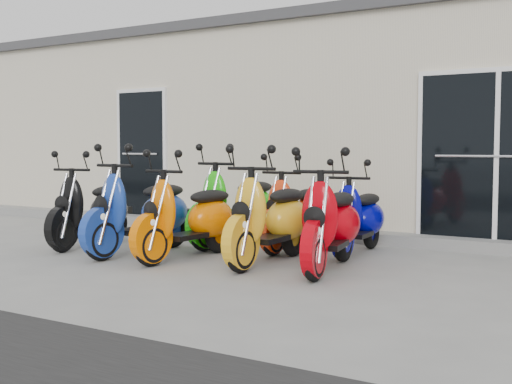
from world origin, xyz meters
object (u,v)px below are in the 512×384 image
Objects in this scene: scooter_front_red at (331,209)px; scooter_back_green at (237,195)px; scooter_back_red at (296,202)px; scooter_front_orange_a at (188,204)px; scooter_front_blue at (141,199)px; scooter_back_blue at (359,207)px; scooter_front_black at (91,198)px; scooter_front_orange_b at (270,204)px.

scooter_front_red is 0.97× the size of scooter_back_green.
scooter_front_orange_a is at bearing -119.89° from scooter_back_red.
scooter_back_blue is (2.33, 1.29, -0.09)m from scooter_front_blue.
scooter_front_orange_a is (1.70, -0.15, 0.01)m from scooter_front_black.
scooter_front_red reaches higher than scooter_front_black.
scooter_back_green is 1.69m from scooter_back_blue.
scooter_back_red is at bearing 16.46° from scooter_front_black.
scooter_front_red is 1.12× the size of scooter_back_blue.
scooter_front_black is 3.43m from scooter_front_red.
scooter_front_red is (0.75, -0.02, -0.01)m from scooter_front_orange_b.
scooter_front_orange_b is 0.75m from scooter_front_red.
scooter_front_blue is 2.67m from scooter_back_blue.
scooter_front_orange_b reaches higher than scooter_front_black.
scooter_front_red is at bearing 13.23° from scooter_front_orange_a.
scooter_back_green is (-0.08, 1.18, 0.04)m from scooter_front_orange_a.
scooter_back_green reaches higher than scooter_back_red.
scooter_front_black reaches higher than scooter_back_blue.
scooter_front_blue is 1.10× the size of scooter_back_red.
scooter_back_blue is (3.31, 1.15, -0.05)m from scooter_front_black.
scooter_front_blue reaches higher than scooter_back_blue.
scooter_front_orange_a reaches higher than scooter_back_red.
scooter_front_black is 0.93× the size of scooter_back_green.
scooter_front_red is at bearing 9.26° from scooter_front_blue.
scooter_front_orange_a is at bearing -78.59° from scooter_back_green.
scooter_front_orange_b is 1.26m from scooter_back_blue.
scooter_front_orange_b reaches higher than scooter_back_red.
scooter_front_orange_b is (1.71, 0.20, -0.01)m from scooter_front_blue.
scooter_front_blue is 1.15× the size of scooter_back_blue.
scooter_front_black is at bearing 176.80° from scooter_front_blue.
scooter_front_blue is at bearing -153.64° from scooter_back_blue.
scooter_front_red is at bearing -46.78° from scooter_back_red.
scooter_back_blue is (0.84, 0.04, -0.03)m from scooter_back_red.
scooter_front_orange_b is 1.02× the size of scooter_front_red.
scooter_front_orange_b is at bearing -77.34° from scooter_back_red.
scooter_front_blue is 1.34m from scooter_back_green.
scooter_back_red is at bearing -179.91° from scooter_back_blue.
scooter_front_red reaches higher than scooter_back_red.
scooter_back_red is at bearing 65.50° from scooter_front_orange_a.
scooter_front_red reaches higher than scooter_back_blue.
scooter_front_red is 1.07× the size of scooter_back_red.
scooter_back_red is at bearing 44.85° from scooter_front_blue.
scooter_front_orange_a is (0.73, -0.01, -0.03)m from scooter_front_blue.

